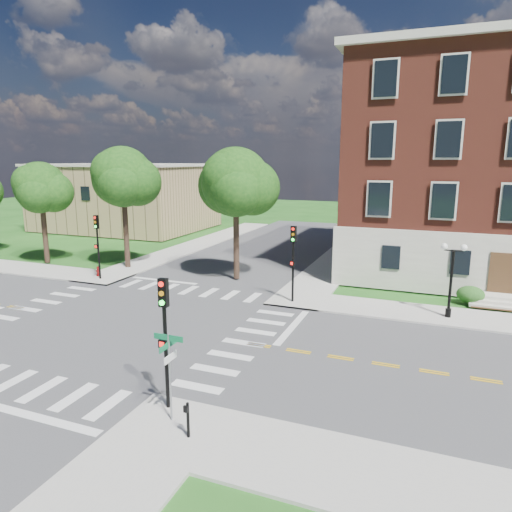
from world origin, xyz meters
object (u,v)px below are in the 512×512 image
(traffic_signal_se, at_px, (165,327))
(push_button_post, at_px, (188,418))
(fire_hydrant, at_px, (98,271))
(street_sign_pole, at_px, (169,361))
(twin_lamp_west, at_px, (451,276))
(traffic_signal_ne, at_px, (293,254))
(traffic_signal_nw, at_px, (97,239))

(traffic_signal_se, xyz_separation_m, push_button_post, (1.60, -1.35, -2.39))
(traffic_signal_se, height_order, fire_hydrant, traffic_signal_se)
(street_sign_pole, bearing_deg, twin_lamp_west, 58.61)
(push_button_post, bearing_deg, street_sign_pole, 146.38)
(traffic_signal_ne, height_order, push_button_post, traffic_signal_ne)
(traffic_signal_nw, height_order, twin_lamp_west, traffic_signal_nw)
(traffic_signal_se, distance_m, twin_lamp_west, 17.14)
(traffic_signal_se, relative_size, traffic_signal_ne, 1.00)
(twin_lamp_west, distance_m, street_sign_pole, 17.38)
(fire_hydrant, bearing_deg, traffic_signal_nw, -42.75)
(traffic_signal_se, distance_m, traffic_signal_nw, 20.18)
(twin_lamp_west, bearing_deg, street_sign_pole, -121.39)
(twin_lamp_west, relative_size, fire_hydrant, 5.64)
(traffic_signal_nw, bearing_deg, fire_hydrant, 137.25)
(push_button_post, relative_size, fire_hydrant, 1.60)
(push_button_post, height_order, fire_hydrant, push_button_post)
(fire_hydrant, bearing_deg, street_sign_pole, -43.72)
(twin_lamp_west, height_order, street_sign_pole, twin_lamp_west)
(traffic_signal_ne, bearing_deg, push_button_post, -85.88)
(traffic_signal_ne, bearing_deg, traffic_signal_nw, 179.55)
(traffic_signal_se, bearing_deg, street_sign_pole, -49.49)
(twin_lamp_west, xyz_separation_m, fire_hydrant, (-24.96, 0.37, -2.06))
(twin_lamp_west, height_order, fire_hydrant, twin_lamp_west)
(traffic_signal_nw, relative_size, push_button_post, 4.00)
(push_button_post, bearing_deg, traffic_signal_se, 139.81)
(traffic_signal_se, relative_size, push_button_post, 4.00)
(traffic_signal_ne, bearing_deg, street_sign_pole, -89.76)
(street_sign_pole, bearing_deg, traffic_signal_ne, 90.24)
(twin_lamp_west, relative_size, street_sign_pole, 1.36)
(traffic_signal_nw, xyz_separation_m, twin_lamp_west, (24.25, 0.28, -0.66))
(street_sign_pole, distance_m, push_button_post, 1.95)
(traffic_signal_ne, relative_size, traffic_signal_nw, 1.00)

